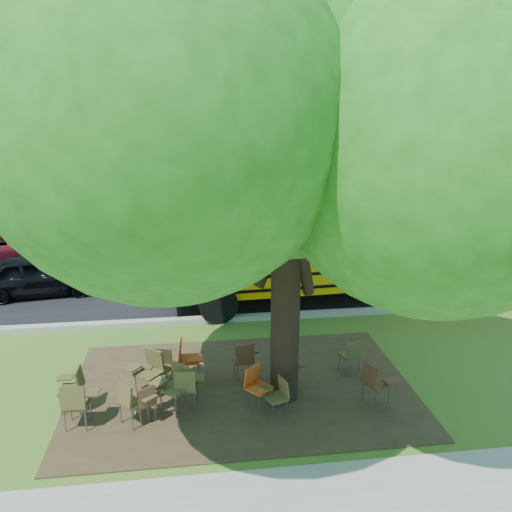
{
  "coord_description": "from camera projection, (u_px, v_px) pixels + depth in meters",
  "views": [
    {
      "loc": [
        0.12,
        -9.65,
        5.58
      ],
      "look_at": [
        1.88,
        4.06,
        1.52
      ],
      "focal_mm": 35.0,
      "sensor_mm": 36.0,
      "label": 1
    }
  ],
  "objects": [
    {
      "name": "ground",
      "position": [
        194.0,
        379.0,
        10.74
      ],
      "size": [
        160.0,
        160.0,
        0.0
      ],
      "primitive_type": "plane",
      "color": "#38591B",
      "rests_on": "ground"
    },
    {
      "name": "dirt_patch",
      "position": [
        242.0,
        388.0,
        10.38
      ],
      "size": [
        7.0,
        4.5,
        0.03
      ],
      "primitive_type": "cube",
      "color": "#382819",
      "rests_on": "ground"
    },
    {
      "name": "asphalt_road",
      "position": [
        192.0,
        275.0,
        17.4
      ],
      "size": [
        80.0,
        8.0,
        0.04
      ],
      "primitive_type": "cube",
      "color": "black",
      "rests_on": "ground"
    },
    {
      "name": "kerb_near",
      "position": [
        193.0,
        320.0,
        13.58
      ],
      "size": [
        80.0,
        0.25,
        0.14
      ],
      "primitive_type": "cube",
      "color": "gray",
      "rests_on": "ground"
    },
    {
      "name": "kerb_far",
      "position": [
        192.0,
        244.0,
        21.29
      ],
      "size": [
        80.0,
        0.25,
        0.14
      ],
      "primitive_type": "cube",
      "color": "gray",
      "rests_on": "ground"
    },
    {
      "name": "building_main",
      "position": [
        87.0,
        41.0,
        40.92
      ],
      "size": [
        38.0,
        16.0,
        22.0
      ],
      "primitive_type": "cube",
      "color": "slate",
      "rests_on": "ground"
    },
    {
      "name": "building_right",
      "position": [
        446.0,
        32.0,
        46.3
      ],
      "size": [
        30.0,
        16.0,
        25.0
      ],
      "primitive_type": "cube",
      "color": "slate",
      "rests_on": "ground"
    },
    {
      "name": "bg_tree_2",
      "position": [
        84.0,
        139.0,
        24.17
      ],
      "size": [
        4.8,
        4.8,
        6.62
      ],
      "color": "black",
      "rests_on": "ground"
    },
    {
      "name": "bg_tree_3",
      "position": [
        357.0,
        122.0,
        23.62
      ],
      "size": [
        5.6,
        5.6,
        7.84
      ],
      "color": "black",
      "rests_on": "ground"
    },
    {
      "name": "main_tree",
      "position": [
        289.0,
        125.0,
        8.57
      ],
      "size": [
        7.11,
        7.11,
        8.9
      ],
      "color": "black",
      "rests_on": "ground"
    },
    {
      "name": "school_bus",
      "position": [
        404.0,
        235.0,
        15.45
      ],
      "size": [
        13.28,
        3.74,
        3.21
      ],
      "rotation": [
        0.0,
        0.0,
        0.06
      ],
      "color": "#E2A007",
      "rests_on": "ground"
    },
    {
      "name": "chair_0",
      "position": [
        77.0,
        401.0,
        8.92
      ],
      "size": [
        0.63,
        0.55,
        0.93
      ],
      "rotation": [
        0.0,
        0.0,
        -0.06
      ],
      "color": "#463F1E",
      "rests_on": "ground"
    },
    {
      "name": "chair_1",
      "position": [
        132.0,
        399.0,
        9.02
      ],
      "size": [
        0.76,
        0.61,
        0.89
      ],
      "rotation": [
        0.0,
        0.0,
        -0.82
      ],
      "color": "#4F4222",
      "rests_on": "ground"
    },
    {
      "name": "chair_2",
      "position": [
        145.0,
        400.0,
        9.14
      ],
      "size": [
        0.51,
        0.64,
        0.77
      ],
      "rotation": [
        0.0,
        0.0,
        0.59
      ],
      "color": "#4F311C",
      "rests_on": "ground"
    },
    {
      "name": "chair_3",
      "position": [
        175.0,
        382.0,
        9.5
      ],
      "size": [
        0.82,
        0.65,
        0.95
      ],
      "rotation": [
        0.0,
        0.0,
        2.43
      ],
      "color": "#504A22",
      "rests_on": "ground"
    },
    {
      "name": "chair_4",
      "position": [
        187.0,
        384.0,
        9.54
      ],
      "size": [
        0.6,
        0.51,
        0.86
      ],
      "rotation": [
        0.0,
        0.0,
        -0.1
      ],
      "color": "#4B4420",
      "rests_on": "ground"
    },
    {
      "name": "chair_5",
      "position": [
        256.0,
        384.0,
        9.56
      ],
      "size": [
        0.58,
        0.74,
        0.86
      ],
      "rotation": [
        0.0,
        0.0,
        3.86
      ],
      "color": "#BB4714",
      "rests_on": "ground"
    },
    {
      "name": "chair_6",
      "position": [
        278.0,
        393.0,
        9.36
      ],
      "size": [
        0.58,
        0.52,
        0.77
      ],
      "rotation": [
        0.0,
        0.0,
        1.89
      ],
      "color": "brown",
      "rests_on": "ground"
    },
    {
      "name": "chair_7",
      "position": [
        376.0,
        380.0,
        9.65
      ],
      "size": [
        0.71,
        0.61,
        0.9
      ],
      "rotation": [
        0.0,
        0.0,
        -1.15
      ],
      "color": "#492C1A",
      "rests_on": "ground"
    },
    {
      "name": "chair_8",
      "position": [
        74.0,
        384.0,
        9.5
      ],
      "size": [
        0.52,
        0.58,
        0.89
      ],
      "rotation": [
        0.0,
        0.0,
        1.57
      ],
      "color": "#47411F",
      "rests_on": "ground"
    },
    {
      "name": "chair_9",
      "position": [
        149.0,
        368.0,
        10.03
      ],
      "size": [
        0.82,
        0.65,
        0.96
      ],
      "rotation": [
        0.0,
        0.0,
        2.46
      ],
      "color": "#4B4520",
      "rests_on": "ground"
    },
    {
      "name": "chair_10",
      "position": [
        187.0,
        356.0,
        10.56
      ],
      "size": [
        0.54,
        0.6,
        0.92
      ],
      "rotation": [
        0.0,
        0.0,
        -1.6
      ],
      "color": "#A53311",
      "rests_on": "ground"
    },
    {
      "name": "chair_11",
      "position": [
        245.0,
        357.0,
        10.59
      ],
      "size": [
        0.58,
        0.57,
        0.87
      ],
      "rotation": [
        0.0,
        0.0,
        0.12
      ],
      "color": "#4B2D1A",
      "rests_on": "ground"
    },
    {
      "name": "chair_12",
      "position": [
        286.0,
        362.0,
        10.42
      ],
      "size": [
        0.49,
        0.55,
        0.84
      ],
      "rotation": [
        0.0,
        0.0,
        4.7
      ],
      "color": "#4F331C",
      "rests_on": "ground"
    },
    {
      "name": "chair_13",
      "position": [
        352.0,
        353.0,
        10.88
      ],
      "size": [
        0.53,
        0.56,
        0.78
      ],
      "rotation": [
        0.0,
        0.0,
        0.24
      ],
      "color": "#443F1D",
      "rests_on": "ground"
    },
    {
      "name": "chair_14",
      "position": [
        160.0,
        364.0,
        10.35
      ],
      "size": [
        0.63,
        0.49,
        0.82
      ],
      "rotation": [
        0.0,
        0.0,
        2.87
      ],
      "color": "#433C1D",
      "rests_on": "ground"
    },
    {
      "name": "black_car",
      "position": [
        39.0,
        275.0,
        15.46
      ],
      "size": [
        4.01,
        2.08,
        1.3
      ],
      "primitive_type": "imported",
      "rotation": [
        0.0,
        0.0,
        1.72
      ],
      "color": "black",
      "rests_on": "ground"
    }
  ]
}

